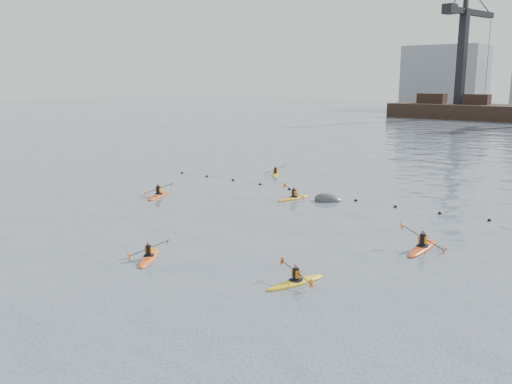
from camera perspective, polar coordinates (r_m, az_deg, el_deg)
ground at (r=23.62m, az=-19.36°, el=-9.88°), size 400.00×400.00×0.00m
float_line at (r=39.87m, az=8.76°, el=-0.54°), size 33.24×0.73×0.24m
kayaker_0 at (r=26.68m, az=-11.21°, el=-6.71°), size 2.21×2.77×1.15m
kayaker_1 at (r=23.19m, az=4.22°, el=-9.37°), size 2.01×3.09×1.01m
kayaker_2 at (r=40.45m, az=-10.22°, el=-0.30°), size 2.18×3.35×1.28m
kayaker_3 at (r=39.05m, az=4.02°, el=-0.59°), size 2.12×3.17×1.13m
kayaker_4 at (r=28.81m, az=17.11°, el=-5.58°), size 2.47×3.58×1.36m
kayaker_5 at (r=48.87m, az=2.05°, el=1.93°), size 2.07×2.64×1.08m
mooring_buoy at (r=38.67m, az=7.69°, el=-0.94°), size 2.57×2.35×1.46m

